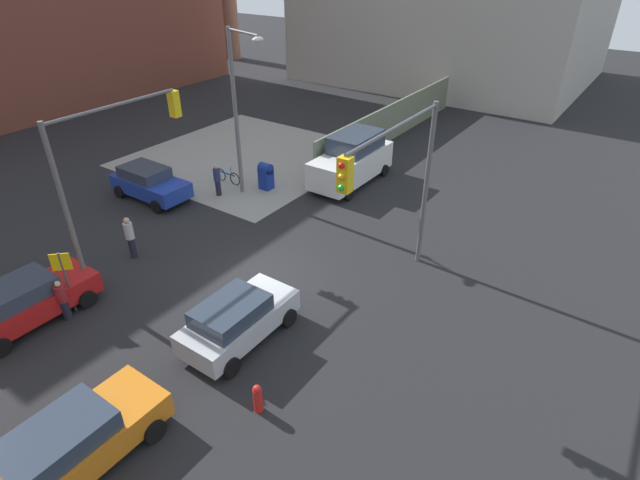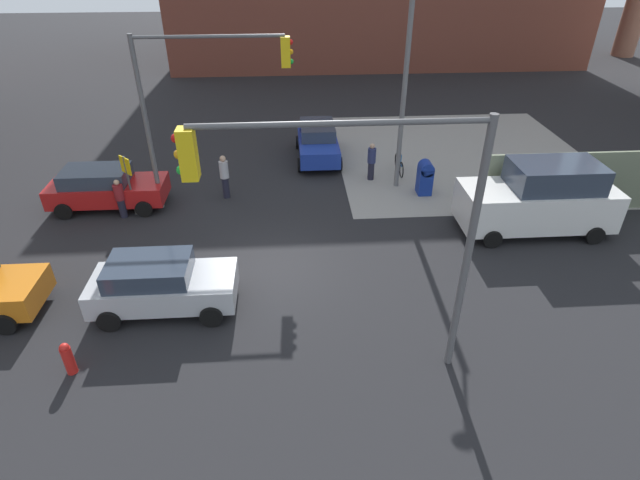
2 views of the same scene
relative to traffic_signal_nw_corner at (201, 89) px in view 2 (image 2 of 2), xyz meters
name	(u,v)px [view 2 (image 2 of 2)]	position (x,y,z in m)	size (l,w,h in m)	color
ground_plane	(274,268)	(2.40, -4.50, -4.63)	(120.00, 120.00, 0.00)	black
sidewalk_corner	(459,155)	(11.40, 4.50, -4.63)	(12.00, 12.00, 0.01)	gray
traffic_signal_nw_corner	(201,89)	(0.00, 0.00, 0.00)	(5.50, 0.36, 6.50)	#59595B
traffic_signal_se_corner	(365,204)	(4.53, -9.00, 0.04)	(6.14, 0.36, 6.50)	#59595B
street_lamp_corner	(405,77)	(7.50, 0.95, 0.07)	(1.05, 2.58, 8.00)	slate
warning_sign_two_way	(128,176)	(-3.00, -0.52, -2.99)	(0.48, 0.48, 2.40)	#4C4C4C
mailbox_blue	(425,177)	(8.60, 0.50, -3.87)	(0.56, 0.64, 1.43)	navy
fire_hydrant	(68,358)	(-2.60, -8.70, -4.15)	(0.26, 0.26, 0.94)	red
hatchback_silver	(161,284)	(-0.76, -6.28, -3.79)	(4.08, 2.02, 1.62)	#B7BABF
hatchback_red	(105,187)	(-4.19, 0.20, -3.79)	(4.42, 2.02, 1.62)	#B21919
sedan_blue	(318,142)	(4.43, 4.56, -3.79)	(2.02, 4.18, 1.62)	#1E389E
van_white_delivery	(540,199)	(11.90, -2.70, -3.35)	(5.40, 2.32, 2.62)	white
pedestrian_crossing	(225,176)	(0.40, 0.70, -3.67)	(0.36, 0.36, 1.83)	#B2B2B7
pedestrian_waiting	(371,161)	(6.60, 2.00, -3.77)	(0.36, 0.36, 1.67)	navy
pedestrian_walking_north	(120,198)	(-3.40, -0.70, -3.83)	(0.36, 0.36, 1.56)	maroon
bicycle_leaning_on_fence	(399,165)	(8.00, 2.70, -4.29)	(0.05, 1.75, 0.97)	black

